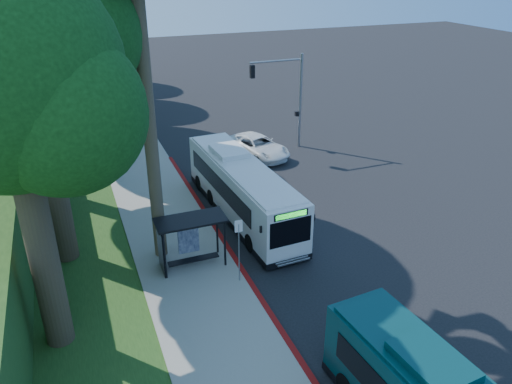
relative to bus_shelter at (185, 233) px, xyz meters
name	(u,v)px	position (x,y,z in m)	size (l,w,h in m)	color
ground	(299,213)	(7.26, 2.86, -1.81)	(140.00, 140.00, 0.00)	black
sidewalk	(173,236)	(-0.04, 2.86, -1.75)	(4.50, 70.00, 0.12)	gray
red_curb	(240,268)	(2.26, -1.14, -1.74)	(0.25, 30.00, 0.13)	maroon
grass_verge	(54,214)	(-5.74, 7.86, -1.78)	(8.00, 70.00, 0.06)	#234719
bus_shelter	(185,233)	(0.00, 0.00, 0.00)	(3.20, 1.51, 2.55)	black
stop_sign_pole	(239,243)	(1.86, -2.14, 0.28)	(0.35, 0.06, 3.17)	gray
traffic_signal_pole	(288,90)	(11.04, 12.86, 2.62)	(4.10, 0.30, 7.00)	gray
tree_0	(24,15)	(-5.14, 2.84, 9.40)	(8.40, 8.00, 15.70)	#382B1E
tree_2	(41,2)	(-4.64, 18.84, 8.67)	(8.82, 8.40, 15.12)	#382B1E
tree_6	(10,89)	(-5.65, -3.16, 7.90)	(7.56, 7.20, 13.74)	#382B1E
white_bus	(242,188)	(4.17, 3.92, -0.15)	(3.01, 11.47, 3.39)	silver
pickup	(258,146)	(8.38, 12.05, -1.06)	(2.48, 5.39, 1.50)	white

